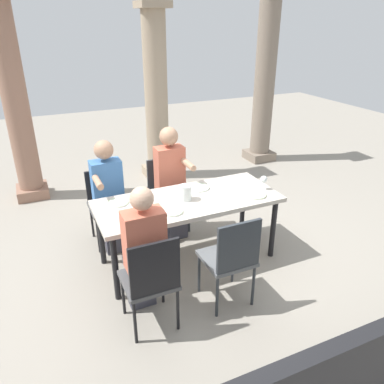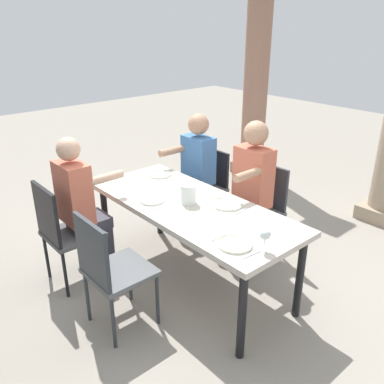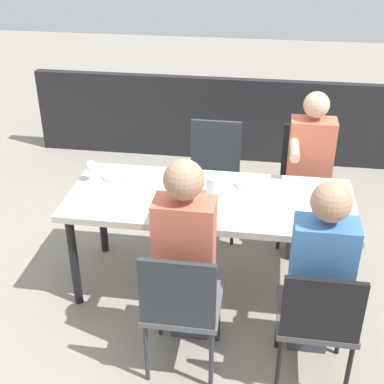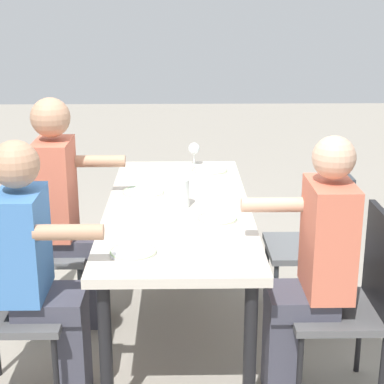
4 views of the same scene
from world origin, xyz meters
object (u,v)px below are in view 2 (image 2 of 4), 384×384
chair_west_north (206,183)px  wine_glass_3 (265,235)px  chair_mid_south (109,267)px  plate_1 (152,200)px  plate_2 (227,205)px  stone_column_near (256,78)px  chair_west_south (63,229)px  plate_3 (235,245)px  chair_mid_north (260,205)px  diner_woman_green (83,205)px  plate_0 (160,175)px  water_pitcher (188,195)px  dining_table (191,212)px  diner_guest_third (248,189)px  diner_man_white (193,171)px

chair_west_north → wine_glass_3: (1.56, -0.93, 0.36)m
chair_mid_south → plate_1: bearing=117.4°
plate_1 → plate_2: (0.47, 0.42, -0.00)m
stone_column_near → chair_west_south: bearing=-76.4°
chair_west_north → chair_west_south: size_ratio=0.92×
chair_west_north → plate_3: 1.75m
chair_mid_north → wine_glass_3: 1.28m
diner_woman_green → plate_2: (0.91, 0.83, 0.07)m
plate_0 → water_pitcher: water_pitcher is taller
stone_column_near → plate_3: 3.55m
chair_mid_north → plate_2: size_ratio=3.62×
wine_glass_3 → plate_0: bearing=168.7°
chair_west_south → water_pitcher: size_ratio=5.79×
dining_table → chair_west_north: chair_west_north is taller
chair_west_south → diner_guest_third: 1.66m
plate_3 → chair_mid_south: bearing=-135.8°
diner_man_white → wine_glass_3: size_ratio=8.03×
plate_3 → plate_1: bearing=179.9°
stone_column_near → plate_0: size_ratio=13.11×
chair_mid_south → plate_2: 1.07m
plate_3 → chair_west_south: bearing=-156.1°
chair_mid_south → water_pitcher: 0.88m
chair_mid_north → plate_2: 0.68m
diner_man_white → diner_guest_third: diner_guest_third is taller
chair_west_north → diner_guest_third: 0.82m
diner_woman_green → diner_man_white: diner_woman_green is taller
plate_3 → plate_0: bearing=163.5°
diner_woman_green → chair_mid_north: bearing=62.4°
plate_1 → chair_mid_north: bearing=72.8°
dining_table → plate_1: plate_1 is taller
plate_2 → water_pitcher: (-0.25, -0.21, 0.06)m
chair_west_south → water_pitcher: 1.10m
diner_woman_green → plate_1: 0.61m
chair_west_south → plate_1: (0.44, 0.62, 0.23)m
wine_glass_3 → plate_3: bearing=-149.0°
diner_woman_green → chair_west_south: bearing=-90.8°
plate_3 → wine_glass_3: 0.22m
chair_mid_south → chair_mid_north: bearing=90.0°
chair_mid_south → plate_0: chair_mid_south is taller
chair_west_north → diner_guest_third: size_ratio=0.64×
chair_mid_south → wine_glass_3: bearing=41.8°
chair_mid_south → wine_glass_3: size_ratio=5.85×
chair_west_south → chair_mid_north: bearing=65.3°
water_pitcher → dining_table: bearing=7.7°
stone_column_near → water_pitcher: (1.47, -2.51, -0.56)m
plate_1 → wine_glass_3: bearing=5.0°
chair_mid_north → diner_guest_third: diner_guest_third is taller
chair_west_south → plate_0: chair_west_south is taller
diner_woman_green → diner_guest_third: diner_guest_third is taller
diner_guest_third → chair_west_south: bearing=-117.5°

